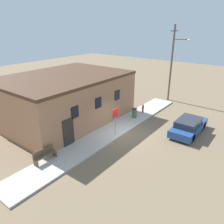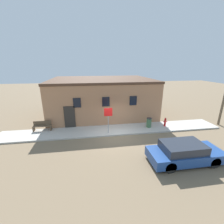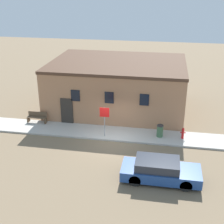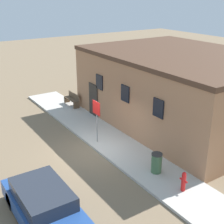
{
  "view_description": "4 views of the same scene",
  "coord_description": "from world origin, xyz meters",
  "px_view_note": "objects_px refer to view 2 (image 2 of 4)",
  "views": [
    {
      "loc": [
        -13.51,
        -9.05,
        8.55
      ],
      "look_at": [
        -0.18,
        1.15,
        1.82
      ],
      "focal_mm": 35.0,
      "sensor_mm": 36.0,
      "label": 1
    },
    {
      "loc": [
        -2.15,
        -11.4,
        5.9
      ],
      "look_at": [
        -0.18,
        1.15,
        1.82
      ],
      "focal_mm": 24.0,
      "sensor_mm": 36.0,
      "label": 2
    },
    {
      "loc": [
        3.5,
        -19.58,
        10.81
      ],
      "look_at": [
        -0.18,
        1.15,
        1.82
      ],
      "focal_mm": 50.0,
      "sensor_mm": 36.0,
      "label": 3
    },
    {
      "loc": [
        12.29,
        -7.05,
        7.64
      ],
      "look_at": [
        -0.18,
        1.15,
        1.82
      ],
      "focal_mm": 50.0,
      "sensor_mm": 36.0,
      "label": 4
    }
  ],
  "objects_px": {
    "stop_sign": "(108,116)",
    "bench": "(42,126)",
    "fire_hydrant": "(165,122)",
    "trash_bin": "(149,123)",
    "parked_car": "(184,153)"
  },
  "relations": [
    {
      "from": "fire_hydrant",
      "to": "trash_bin",
      "type": "xyz_separation_m",
      "value": [
        -1.65,
        0.01,
        0.03
      ]
    },
    {
      "from": "fire_hydrant",
      "to": "bench",
      "type": "relative_size",
      "value": 0.54
    },
    {
      "from": "fire_hydrant",
      "to": "bench",
      "type": "bearing_deg",
      "value": 175.96
    },
    {
      "from": "fire_hydrant",
      "to": "parked_car",
      "type": "xyz_separation_m",
      "value": [
        -1.47,
        -5.24,
        0.09
      ]
    },
    {
      "from": "stop_sign",
      "to": "bench",
      "type": "bearing_deg",
      "value": 165.9
    },
    {
      "from": "stop_sign",
      "to": "bench",
      "type": "xyz_separation_m",
      "value": [
        -5.85,
        1.47,
        -1.18
      ]
    },
    {
      "from": "stop_sign",
      "to": "trash_bin",
      "type": "xyz_separation_m",
      "value": [
        3.99,
        0.67,
        -1.14
      ]
    },
    {
      "from": "fire_hydrant",
      "to": "parked_car",
      "type": "relative_size",
      "value": 0.19
    },
    {
      "from": "fire_hydrant",
      "to": "stop_sign",
      "type": "xyz_separation_m",
      "value": [
        -5.64,
        -0.66,
        1.18
      ]
    },
    {
      "from": "trash_bin",
      "to": "stop_sign",
      "type": "bearing_deg",
      "value": -170.5
    },
    {
      "from": "stop_sign",
      "to": "bench",
      "type": "distance_m",
      "value": 6.15
    },
    {
      "from": "parked_car",
      "to": "fire_hydrant",
      "type": "bearing_deg",
      "value": 74.28
    },
    {
      "from": "trash_bin",
      "to": "fire_hydrant",
      "type": "bearing_deg",
      "value": -0.32
    },
    {
      "from": "stop_sign",
      "to": "trash_bin",
      "type": "bearing_deg",
      "value": 9.5
    },
    {
      "from": "parked_car",
      "to": "stop_sign",
      "type": "bearing_deg",
      "value": 132.28
    }
  ]
}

